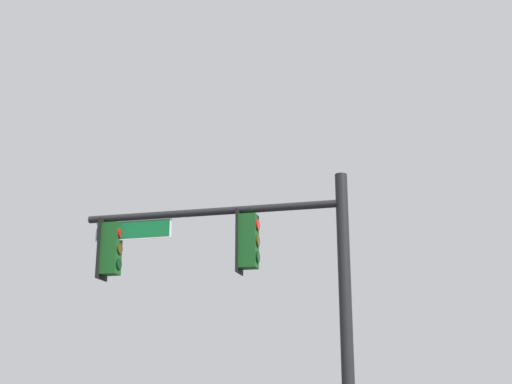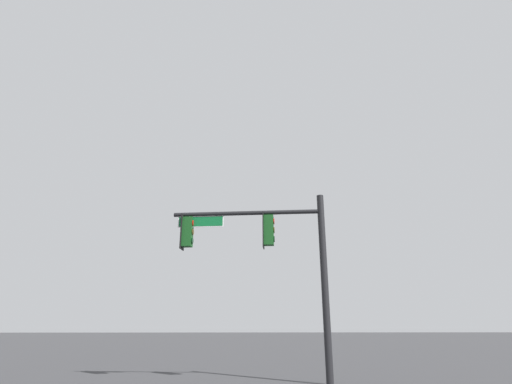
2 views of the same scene
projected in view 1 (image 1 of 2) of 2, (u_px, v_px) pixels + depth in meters
name	position (u px, v px, depth m)	size (l,w,h in m)	color
signal_pole_near	(251.00, 277.00, 14.15)	(5.53, 1.19, 6.35)	black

